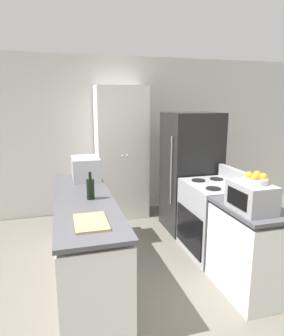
{
  "coord_description": "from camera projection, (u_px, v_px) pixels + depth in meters",
  "views": [
    {
      "loc": [
        -1.0,
        -1.82,
        1.86
      ],
      "look_at": [
        0.0,
        1.74,
        1.05
      ],
      "focal_mm": 32.0,
      "sensor_mm": 36.0,
      "label": 1
    }
  ],
  "objects": [
    {
      "name": "fruit_bowl",
      "position": [
        256.0,
        179.0,
        2.66
      ],
      "size": [
        0.21,
        0.21,
        0.1
      ],
      "color": "silver",
      "rests_on": "toaster_oven"
    },
    {
      "name": "toaster_oven",
      "position": [
        251.0,
        197.0,
        2.71
      ],
      "size": [
        0.3,
        0.43,
        0.26
      ],
      "color": "#939399",
      "rests_on": "counter_right"
    },
    {
      "name": "microwave",
      "position": [
        86.0,
        168.0,
        3.84
      ],
      "size": [
        0.35,
        0.48,
        0.28
      ],
      "color": "#B2B2B7",
      "rests_on": "counter_left"
    },
    {
      "name": "refrigerator",
      "position": [
        190.0,
        172.0,
        4.38
      ],
      "size": [
        0.75,
        0.71,
        1.72
      ],
      "color": "black",
      "rests_on": "ground_plane"
    },
    {
      "name": "wall_back",
      "position": [
        119.0,
        136.0,
        5.09
      ],
      "size": [
        7.0,
        0.06,
        2.6
      ],
      "color": "silver",
      "rests_on": "ground_plane"
    },
    {
      "name": "stove",
      "position": [
        213.0,
        218.0,
        3.72
      ],
      "size": [
        0.66,
        0.8,
        1.05
      ],
      "color": "#9E9EA3",
      "rests_on": "ground_plane"
    },
    {
      "name": "cutting_board",
      "position": [
        91.0,
        222.0,
        2.44
      ],
      "size": [
        0.26,
        0.4,
        0.02
      ],
      "color": "tan",
      "rests_on": "counter_left"
    },
    {
      "name": "counter_left",
      "position": [
        85.0,
        239.0,
        3.21
      ],
      "size": [
        0.6,
        2.22,
        0.89
      ],
      "color": "silver",
      "rests_on": "ground_plane"
    },
    {
      "name": "counter_right",
      "position": [
        252.0,
        250.0,
        2.95
      ],
      "size": [
        0.6,
        0.8,
        0.89
      ],
      "color": "silver",
      "rests_on": "ground_plane"
    },
    {
      "name": "wine_bottle",
      "position": [
        90.0,
        188.0,
        3.04
      ],
      "size": [
        0.08,
        0.08,
        0.28
      ],
      "color": "black",
      "rests_on": "counter_left"
    },
    {
      "name": "pantry_cabinet",
      "position": [
        121.0,
        153.0,
        4.86
      ],
      "size": [
        0.81,
        0.52,
        2.11
      ],
      "color": "white",
      "rests_on": "ground_plane"
    }
  ]
}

